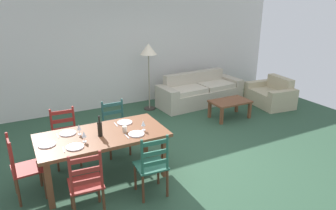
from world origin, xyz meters
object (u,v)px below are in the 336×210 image
object	(u,v)px
dining_chair_near_left	(86,184)
wine_glass_near_left	(84,135)
dining_table	(102,139)
dining_chair_near_right	(152,166)
dining_chair_far_right	(115,128)
wine_bottle	(100,129)
couch	(199,93)
standing_lamp	(148,53)
dining_chair_far_left	(65,137)
armchair_upholstered	(272,95)
wine_glass_near_right	(143,124)
wine_glass_far_left	(79,128)
dining_chair_head_west	(23,167)
coffee_cup_primary	(125,129)
coffee_table	(230,103)

from	to	relation	value
dining_chair_near_left	wine_glass_near_left	bearing A→B (deg)	76.18
dining_table	dining_chair_near_right	xyz separation A→B (m)	(0.47, -0.75, -0.19)
dining_chair_far_right	dining_chair_near_left	bearing A→B (deg)	-120.56
dining_chair_far_right	wine_bottle	bearing A→B (deg)	-121.38
couch	standing_lamp	size ratio (longest dim) A/B	1.42
dining_table	dining_chair_far_left	xyz separation A→B (m)	(-0.42, 0.75, -0.19)
dining_chair_near_right	armchair_upholstered	xyz separation A→B (m)	(4.41, 2.12, -0.23)
wine_glass_near_left	wine_glass_near_right	size ratio (longest dim) A/B	1.00
dining_chair_near_left	armchair_upholstered	xyz separation A→B (m)	(5.32, 2.13, -0.23)
wine_glass_far_left	standing_lamp	xyz separation A→B (m)	(2.21, 2.38, 0.55)
dining_chair_near_left	dining_chair_far_right	bearing A→B (deg)	59.44
dining_chair_far_left	dining_chair_head_west	world-z (taller)	same
dining_chair_head_west	wine_bottle	world-z (taller)	wine_bottle
dining_chair_near_right	standing_lamp	world-z (taller)	standing_lamp
wine_glass_far_left	wine_glass_near_right	bearing A→B (deg)	-18.30
dining_chair_near_right	standing_lamp	xyz separation A→B (m)	(1.44, 3.27, 0.93)
dining_chair_near_right	dining_chair_head_west	world-z (taller)	same
dining_chair_near_left	armchair_upholstered	world-z (taller)	dining_chair_near_left
wine_bottle	wine_glass_near_right	bearing A→B (deg)	-9.48
dining_chair_far_left	dining_chair_far_right	bearing A→B (deg)	-1.12
dining_chair_near_left	armchair_upholstered	size ratio (longest dim) A/B	0.77
dining_chair_near_left	wine_bottle	distance (m)	0.91
wine_glass_near_left	standing_lamp	distance (m)	3.50
wine_bottle	standing_lamp	xyz separation A→B (m)	(1.95, 2.57, 0.54)
dining_table	dining_chair_far_left	world-z (taller)	dining_chair_far_left
dining_chair_near_left	standing_lamp	world-z (taller)	standing_lamp
dining_chair_far_right	coffee_cup_primary	size ratio (longest dim) A/B	10.67
dining_table	dining_chair_far_right	size ratio (longest dim) A/B	1.98
coffee_cup_primary	coffee_table	world-z (taller)	coffee_cup_primary
dining_chair_near_left	wine_glass_near_right	xyz separation A→B (m)	(1.05, 0.61, 0.38)
wine_glass_far_left	coffee_table	bearing A→B (deg)	15.17
wine_glass_near_left	wine_glass_far_left	xyz separation A→B (m)	(-0.01, 0.28, 0.00)
dining_chair_near_right	wine_glass_near_left	distance (m)	1.05
wine_glass_far_left	coffee_table	xyz separation A→B (m)	(3.62, 0.98, -0.51)
dining_table	wine_glass_far_left	xyz separation A→B (m)	(-0.30, 0.14, 0.20)
wine_glass_near_left	coffee_table	size ratio (longest dim) A/B	0.18
wine_bottle	wine_glass_near_left	bearing A→B (deg)	-160.91
coffee_table	armchair_upholstered	world-z (taller)	armchair_upholstered
dining_chair_near_left	dining_table	bearing A→B (deg)	59.77
wine_bottle	wine_glass_far_left	size ratio (longest dim) A/B	1.96
wine_glass_near_left	coffee_table	world-z (taller)	wine_glass_near_left
dining_chair_near_left	armchair_upholstered	distance (m)	5.74
coffee_cup_primary	armchair_upholstered	bearing A→B (deg)	17.61
dining_chair_near_left	couch	size ratio (longest dim) A/B	0.41
dining_chair_far_left	dining_chair_head_west	bearing A→B (deg)	-133.89
armchair_upholstered	wine_glass_near_left	bearing A→B (deg)	-163.80
wine_glass_near_left	coffee_cup_primary	size ratio (longest dim) A/B	1.79
wine_glass_near_left	armchair_upholstered	distance (m)	5.42
dining_chair_far_left	coffee_table	distance (m)	3.76
wine_glass_near_right	standing_lamp	size ratio (longest dim) A/B	0.10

